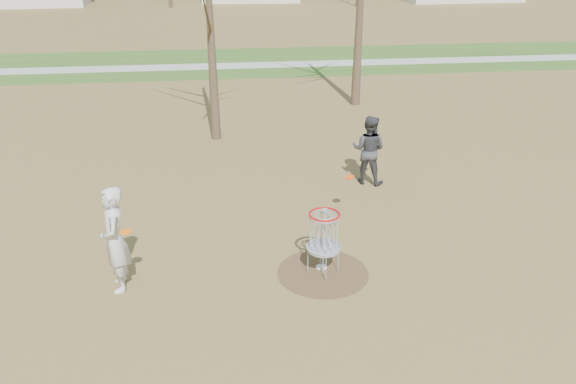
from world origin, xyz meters
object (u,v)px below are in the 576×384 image
at_px(disc_grounded, 321,267).
at_px(player_throwing, 369,150).
at_px(player_standing, 115,240).
at_px(disc_golf_basket, 324,232).

bearing_deg(disc_grounded, player_throwing, 64.31).
bearing_deg(player_standing, player_throwing, 116.58).
bearing_deg(player_throwing, disc_golf_basket, 94.63).
bearing_deg(disc_grounded, disc_golf_basket, -91.84).
relative_size(player_standing, disc_grounded, 9.24).
xyz_separation_m(player_throwing, disc_grounded, (-1.98, -4.12, -0.90)).
height_order(player_throwing, disc_grounded, player_throwing).
bearing_deg(disc_golf_basket, disc_grounded, 88.16).
height_order(player_standing, player_throwing, player_standing).
bearing_deg(player_standing, disc_grounded, 82.95).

